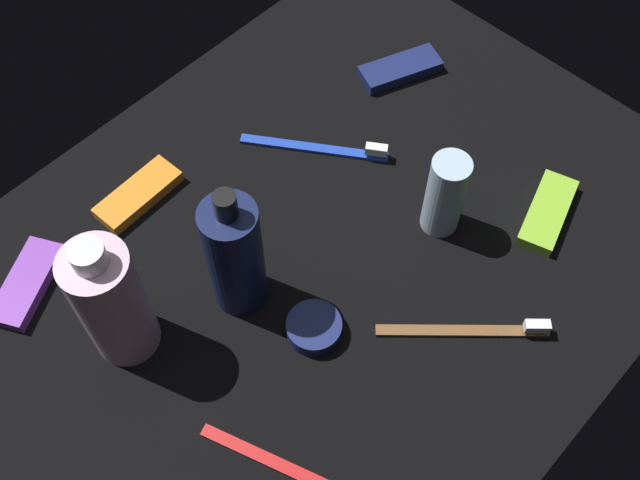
# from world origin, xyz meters

# --- Properties ---
(ground_plane) EXTENTS (0.84, 0.64, 0.01)m
(ground_plane) POSITION_xyz_m (0.00, 0.00, -0.01)
(ground_plane) COLOR black
(lotion_bottle) EXTENTS (0.06, 0.06, 0.18)m
(lotion_bottle) POSITION_xyz_m (0.09, -0.03, 0.08)
(lotion_bottle) COLOR #141E49
(lotion_bottle) RESTS_ON ground_plane
(bodywash_bottle) EXTENTS (0.07, 0.07, 0.18)m
(bodywash_bottle) POSITION_xyz_m (0.21, -0.08, 0.08)
(bodywash_bottle) COLOR silver
(bodywash_bottle) RESTS_ON ground_plane
(deodorant_stick) EXTENTS (0.04, 0.04, 0.11)m
(deodorant_stick) POSITION_xyz_m (-0.12, 0.07, 0.05)
(deodorant_stick) COLOR silver
(deodorant_stick) RESTS_ON ground_plane
(toothbrush_red) EXTENTS (0.07, 0.17, 0.02)m
(toothbrush_red) POSITION_xyz_m (0.19, 0.15, 0.01)
(toothbrush_red) COLOR red
(toothbrush_red) RESTS_ON ground_plane
(toothbrush_blue) EXTENTS (0.11, 0.16, 0.02)m
(toothbrush_blue) POSITION_xyz_m (-0.11, -0.10, 0.01)
(toothbrush_blue) COLOR blue
(toothbrush_blue) RESTS_ON ground_plane
(toothbrush_brown) EXTENTS (0.13, 0.14, 0.02)m
(toothbrush_brown) POSITION_xyz_m (-0.04, 0.18, 0.01)
(toothbrush_brown) COLOR brown
(toothbrush_brown) RESTS_ON ground_plane
(snack_bar_navy) EXTENTS (0.11, 0.08, 0.01)m
(snack_bar_navy) POSITION_xyz_m (-0.27, -0.11, 0.01)
(snack_bar_navy) COLOR navy
(snack_bar_navy) RESTS_ON ground_plane
(snack_bar_lime) EXTENTS (0.11, 0.07, 0.01)m
(snack_bar_lime) POSITION_xyz_m (-0.21, 0.15, 0.01)
(snack_bar_lime) COLOR #8CD133
(snack_bar_lime) RESTS_ON ground_plane
(snack_bar_orange) EXTENTS (0.11, 0.04, 0.01)m
(snack_bar_orange) POSITION_xyz_m (0.09, -0.20, 0.01)
(snack_bar_orange) COLOR orange
(snack_bar_orange) RESTS_ON ground_plane
(snack_bar_purple) EXTENTS (0.11, 0.08, 0.01)m
(snack_bar_purple) POSITION_xyz_m (0.25, -0.20, 0.01)
(snack_bar_purple) COLOR purple
(snack_bar_purple) RESTS_ON ground_plane
(cream_tin_left) EXTENTS (0.06, 0.06, 0.02)m
(cream_tin_left) POSITION_xyz_m (0.07, 0.06, 0.01)
(cream_tin_left) COLOR navy
(cream_tin_left) RESTS_ON ground_plane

